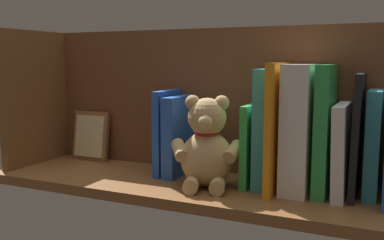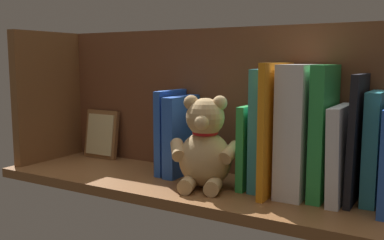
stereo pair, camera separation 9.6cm
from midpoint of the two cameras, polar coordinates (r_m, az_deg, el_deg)
ground_plane at (r=98.67cm, az=2.80°, el=-8.64°), size 94.18×27.53×2.20cm
shelf_back_panel at (r=105.45cm, az=5.78°, el=2.50°), size 94.18×1.50×34.32cm
shelf_side_divider at (r=122.62cm, az=-16.17°, el=2.96°), size 2.40×21.53×34.32cm
book_1 at (r=90.64cm, az=25.45°, el=-3.29°), size 2.67×10.79×21.10cm
book_2 at (r=89.52cm, az=23.62°, el=-2.28°), size 1.68×13.08×24.31cm
book_3 at (r=89.71cm, az=21.73°, el=-4.10°), size 2.83×14.49×18.36cm
book_4 at (r=90.11cm, az=19.77°, el=-1.49°), size 2.65×13.45×25.94cm
dictionary_thick_white at (r=90.60cm, az=16.66°, el=-1.29°), size 5.37×14.31×25.99cm
book_5 at (r=90.51cm, az=13.87°, el=-1.10°), size 1.33×16.91×26.31cm
book_6 at (r=93.30cm, az=12.50°, el=-1.20°), size 2.66×12.99×25.04cm
book_7 at (r=94.84cm, az=10.67°, el=-3.32°), size 1.60×13.14×17.49cm
teddy_bear at (r=92.45cm, az=4.66°, el=-3.58°), size 15.20×14.66×19.57cm
book_8 at (r=102.35cm, az=1.28°, el=-2.07°), size 2.85×12.43×18.57cm
book_9 at (r=104.11cm, az=-0.17°, el=-1.55°), size 1.78×11.74×19.81cm
picture_frame_leaning at (r=122.47cm, az=-9.56°, el=-1.85°), size 10.72×3.36×13.28cm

